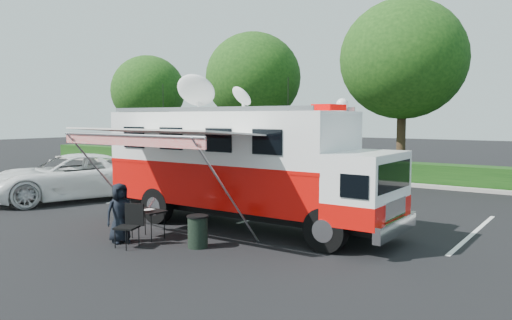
{
  "coord_description": "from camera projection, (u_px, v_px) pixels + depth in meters",
  "views": [
    {
      "loc": [
        8.32,
        -11.33,
        3.17
      ],
      "look_at": [
        0.0,
        0.5,
        1.9
      ],
      "focal_mm": 35.0,
      "sensor_mm": 36.0,
      "label": 1
    }
  ],
  "objects": [
    {
      "name": "ground_plane",
      "position": [
        246.0,
        227.0,
        14.27
      ],
      "size": [
        120.0,
        120.0,
        0.0
      ],
      "primitive_type": "plane",
      "color": "black",
      "rests_on": "ground"
    },
    {
      "name": "back_border",
      "position": [
        426.0,
        78.0,
        23.7
      ],
      "size": [
        60.0,
        6.14,
        8.87
      ],
      "color": "#9E998E",
      "rests_on": "ground_plane"
    },
    {
      "name": "stall_lines",
      "position": [
        286.0,
        209.0,
        17.0
      ],
      "size": [
        24.12,
        5.5,
        0.01
      ],
      "color": "silver",
      "rests_on": "ground_plane"
    },
    {
      "name": "command_truck",
      "position": [
        244.0,
        164.0,
        14.16
      ],
      "size": [
        8.8,
        2.42,
        4.23
      ],
      "color": "black",
      "rests_on": "ground_plane"
    },
    {
      "name": "awning",
      "position": [
        159.0,
        134.0,
        12.48
      ],
      "size": [
        4.8,
        2.49,
        2.9
      ],
      "color": "silver",
      "rests_on": "ground_plane"
    },
    {
      "name": "white_suv",
      "position": [
        71.0,
        200.0,
        19.04
      ],
      "size": [
        4.97,
        6.87,
        1.74
      ],
      "primitive_type": "imported",
      "rotation": [
        0.0,
        0.0,
        -0.38
      ],
      "color": "white",
      "rests_on": "ground_plane"
    },
    {
      "name": "person",
      "position": [
        121.0,
        242.0,
        12.56
      ],
      "size": [
        0.68,
        0.85,
        1.5
      ],
      "primitive_type": "imported",
      "rotation": [
        0.0,
        0.0,
        1.25
      ],
      "color": "black",
      "rests_on": "ground_plane"
    },
    {
      "name": "folding_table",
      "position": [
        148.0,
        212.0,
        12.91
      ],
      "size": [
        0.92,
        0.68,
        0.75
      ],
      "color": "black",
      "rests_on": "ground_plane"
    },
    {
      "name": "folding_chair",
      "position": [
        131.0,
        221.0,
        12.11
      ],
      "size": [
        0.65,
        0.68,
        1.05
      ],
      "color": "black",
      "rests_on": "ground_plane"
    },
    {
      "name": "trash_bin",
      "position": [
        198.0,
        231.0,
        12.05
      ],
      "size": [
        0.52,
        0.52,
        0.79
      ],
      "color": "black",
      "rests_on": "ground_plane"
    }
  ]
}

